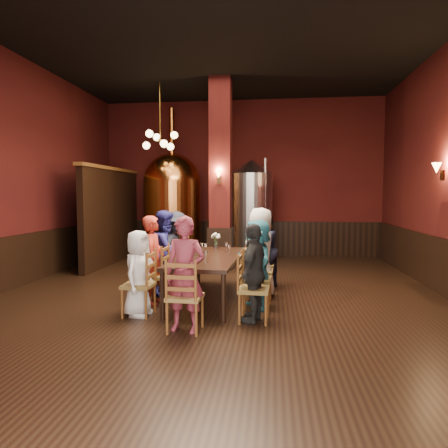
# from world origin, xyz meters

# --- Properties ---
(room) EXTENTS (10.00, 10.02, 4.50)m
(room) POSITION_xyz_m (0.00, 0.00, 2.25)
(room) COLOR black
(room) RESTS_ON ground
(wainscot_back) EXTENTS (7.90, 0.08, 1.00)m
(wainscot_back) POSITION_xyz_m (0.00, 4.96, 0.50)
(wainscot_back) COLOR black
(wainscot_back) RESTS_ON ground
(wainscot_left) EXTENTS (0.08, 9.90, 1.00)m
(wainscot_left) POSITION_xyz_m (-3.96, 0.00, 0.50)
(wainscot_left) COLOR black
(wainscot_left) RESTS_ON ground
(column) EXTENTS (0.58, 0.58, 4.50)m
(column) POSITION_xyz_m (-0.30, 2.80, 2.25)
(column) COLOR #48140F
(column) RESTS_ON ground
(partition) EXTENTS (0.22, 3.50, 2.40)m
(partition) POSITION_xyz_m (-3.20, 3.20, 1.20)
(partition) COLOR black
(partition) RESTS_ON ground
(pendant_cluster) EXTENTS (0.90, 0.90, 1.70)m
(pendant_cluster) POSITION_xyz_m (-1.80, 2.90, 3.10)
(pendant_cluster) COLOR #A57226
(pendant_cluster) RESTS_ON room
(sconce_wall) EXTENTS (0.20, 0.20, 0.36)m
(sconce_wall) POSITION_xyz_m (3.90, 0.80, 2.20)
(sconce_wall) COLOR black
(sconce_wall) RESTS_ON room
(sconce_column) EXTENTS (0.20, 0.20, 0.36)m
(sconce_column) POSITION_xyz_m (-0.30, 2.50, 2.20)
(sconce_column) COLOR black
(sconce_column) RESTS_ON column
(dining_table) EXTENTS (1.09, 2.44, 0.75)m
(dining_table) POSITION_xyz_m (-0.12, -0.12, 0.69)
(dining_table) COLOR black
(dining_table) RESTS_ON ground
(chair_0) EXTENTS (0.48, 0.48, 0.92)m
(chair_0) POSITION_xyz_m (-1.01, -1.09, 0.46)
(chair_0) COLOR brown
(chair_0) RESTS_ON ground
(person_0) EXTENTS (0.49, 0.67, 1.26)m
(person_0) POSITION_xyz_m (-1.01, -1.09, 0.63)
(person_0) COLOR white
(person_0) RESTS_ON ground
(chair_1) EXTENTS (0.48, 0.48, 0.92)m
(chair_1) POSITION_xyz_m (-0.99, -0.42, 0.46)
(chair_1) COLOR brown
(chair_1) RESTS_ON ground
(person_1) EXTENTS (0.38, 0.55, 1.44)m
(person_1) POSITION_xyz_m (-0.99, -0.42, 0.72)
(person_1) COLOR #AB2B1D
(person_1) RESTS_ON ground
(chair_2) EXTENTS (0.48, 0.48, 0.92)m
(chair_2) POSITION_xyz_m (-0.96, 0.24, 0.46)
(chair_2) COLOR brown
(chair_2) RESTS_ON ground
(person_2) EXTENTS (0.41, 0.75, 1.50)m
(person_2) POSITION_xyz_m (-0.96, 0.24, 0.75)
(person_2) COLOR navy
(person_2) RESTS_ON ground
(chair_3) EXTENTS (0.48, 0.48, 0.92)m
(chair_3) POSITION_xyz_m (-0.93, 0.91, 0.46)
(chair_3) COLOR brown
(chair_3) RESTS_ON ground
(person_3) EXTENTS (0.64, 0.99, 1.45)m
(person_3) POSITION_xyz_m (-0.93, 0.91, 0.73)
(person_3) COLOR #1D1F2C
(person_3) RESTS_ON ground
(chair_4) EXTENTS (0.48, 0.48, 0.92)m
(chair_4) POSITION_xyz_m (0.69, -1.16, 0.46)
(chair_4) COLOR brown
(chair_4) RESTS_ON ground
(person_4) EXTENTS (0.55, 0.87, 1.38)m
(person_4) POSITION_xyz_m (0.69, -1.16, 0.69)
(person_4) COLOR black
(person_4) RESTS_ON ground
(chair_5) EXTENTS (0.48, 0.48, 0.92)m
(chair_5) POSITION_xyz_m (0.71, -0.49, 0.46)
(chair_5) COLOR brown
(chair_5) RESTS_ON ground
(person_5) EXTENTS (0.75, 1.36, 1.40)m
(person_5) POSITION_xyz_m (0.71, -0.49, 0.70)
(person_5) COLOR teal
(person_5) RESTS_ON ground
(chair_6) EXTENTS (0.48, 0.48, 0.92)m
(chair_6) POSITION_xyz_m (0.74, 0.17, 0.46)
(chair_6) COLOR brown
(chair_6) RESTS_ON ground
(person_6) EXTENTS (0.75, 0.89, 1.56)m
(person_6) POSITION_xyz_m (0.74, 0.17, 0.78)
(person_6) COLOR beige
(person_6) RESTS_ON ground
(chair_7) EXTENTS (0.48, 0.48, 0.92)m
(chair_7) POSITION_xyz_m (0.77, 0.84, 0.46)
(chair_7) COLOR brown
(chair_7) RESTS_ON ground
(person_7) EXTENTS (0.61, 0.81, 1.49)m
(person_7) POSITION_xyz_m (0.77, 0.84, 0.75)
(person_7) COLOR black
(person_7) RESTS_ON ground
(chair_8) EXTENTS (0.48, 0.48, 0.92)m
(chair_8) POSITION_xyz_m (-0.18, -1.67, 0.46)
(chair_8) COLOR brown
(chair_8) RESTS_ON ground
(person_8) EXTENTS (0.60, 0.45, 1.51)m
(person_8) POSITION_xyz_m (-0.18, -1.67, 0.75)
(person_8) COLOR maroon
(person_8) RESTS_ON ground
(copper_kettle) EXTENTS (1.90, 1.90, 4.10)m
(copper_kettle) POSITION_xyz_m (-1.78, 3.97, 1.49)
(copper_kettle) COLOR black
(copper_kettle) RESTS_ON ground
(steel_vessel) EXTENTS (1.43, 1.43, 2.71)m
(steel_vessel) POSITION_xyz_m (0.37, 4.04, 1.36)
(steel_vessel) COLOR #B2B2B7
(steel_vessel) RESTS_ON ground
(rose_vase) EXTENTS (0.18, 0.18, 0.31)m
(rose_vase) POSITION_xyz_m (-0.14, 0.88, 0.95)
(rose_vase) COLOR white
(rose_vase) RESTS_ON dining_table
(wine_glass_0) EXTENTS (0.07, 0.07, 0.17)m
(wine_glass_0) POSITION_xyz_m (-0.23, 0.24, 0.83)
(wine_glass_0) COLOR white
(wine_glass_0) RESTS_ON dining_table
(wine_glass_1) EXTENTS (0.07, 0.07, 0.17)m
(wine_glass_1) POSITION_xyz_m (-0.44, -1.10, 0.83)
(wine_glass_1) COLOR white
(wine_glass_1) RESTS_ON dining_table
(wine_glass_2) EXTENTS (0.07, 0.07, 0.17)m
(wine_glass_2) POSITION_xyz_m (-0.38, -0.89, 0.83)
(wine_glass_2) COLOR white
(wine_glass_2) RESTS_ON dining_table
(wine_glass_3) EXTENTS (0.07, 0.07, 0.17)m
(wine_glass_3) POSITION_xyz_m (0.20, 0.08, 0.83)
(wine_glass_3) COLOR white
(wine_glass_3) RESTS_ON dining_table
(wine_glass_4) EXTENTS (0.07, 0.07, 0.17)m
(wine_glass_4) POSITION_xyz_m (-0.35, -0.14, 0.83)
(wine_glass_4) COLOR white
(wine_glass_4) RESTS_ON dining_table
(wine_glass_5) EXTENTS (0.07, 0.07, 0.17)m
(wine_glass_5) POSITION_xyz_m (-0.06, -0.77, 0.83)
(wine_glass_5) COLOR white
(wine_glass_5) RESTS_ON dining_table
(wine_glass_6) EXTENTS (0.07, 0.07, 0.17)m
(wine_glass_6) POSITION_xyz_m (-0.46, 0.17, 0.83)
(wine_glass_6) COLOR white
(wine_glass_6) RESTS_ON dining_table
(wine_glass_7) EXTENTS (0.07, 0.07, 0.17)m
(wine_glass_7) POSITION_xyz_m (0.12, 0.38, 0.83)
(wine_glass_7) COLOR white
(wine_glass_7) RESTS_ON dining_table
(wine_glass_8) EXTENTS (0.07, 0.07, 0.17)m
(wine_glass_8) POSITION_xyz_m (-0.31, 0.28, 0.83)
(wine_glass_8) COLOR white
(wine_glass_8) RESTS_ON dining_table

